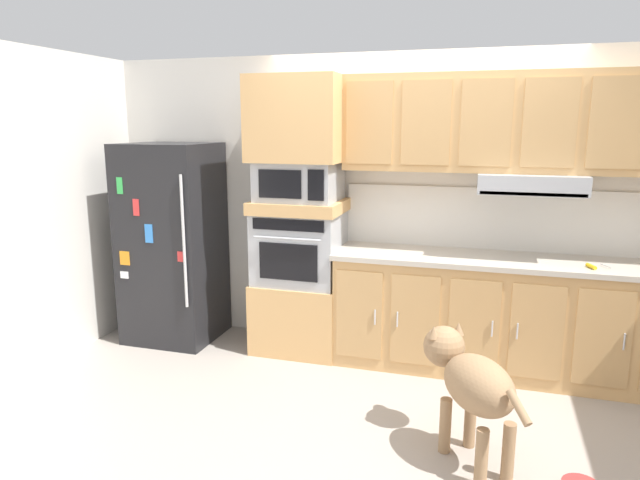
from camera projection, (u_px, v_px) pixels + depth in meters
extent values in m
plane|color=#9E9389|center=(389.00, 401.00, 3.99)|extent=(9.60, 9.60, 0.00)
cube|color=silver|center=(415.00, 205.00, 4.77)|extent=(6.20, 0.12, 2.50)
cube|color=silver|center=(47.00, 209.00, 4.52)|extent=(0.12, 7.10, 2.50)
cube|color=black|center=(173.00, 243.00, 5.03)|extent=(0.76, 0.70, 1.76)
cylinder|color=silver|center=(184.00, 242.00, 4.57)|extent=(0.02, 0.02, 1.10)
cube|color=red|center=(136.00, 207.00, 4.66)|extent=(0.06, 0.01, 0.14)
cube|color=red|center=(180.00, 257.00, 4.63)|extent=(0.05, 0.01, 0.09)
cube|color=green|center=(120.00, 186.00, 4.66)|extent=(0.05, 0.01, 0.14)
cube|color=orange|center=(125.00, 258.00, 4.79)|extent=(0.09, 0.01, 0.12)
cube|color=#337FDB|center=(149.00, 234.00, 4.67)|extent=(0.07, 0.01, 0.16)
cube|color=white|center=(124.00, 275.00, 4.82)|extent=(0.08, 0.01, 0.06)
cube|color=tan|center=(300.00, 314.00, 4.88)|extent=(0.74, 0.62, 0.60)
cube|color=#A8AAAF|center=(300.00, 247.00, 4.76)|extent=(0.70, 0.58, 0.60)
cube|color=black|center=(288.00, 262.00, 4.50)|extent=(0.49, 0.01, 0.30)
cube|color=black|center=(288.00, 225.00, 4.44)|extent=(0.59, 0.01, 0.09)
cylinder|color=#A8AAAF|center=(287.00, 239.00, 4.44)|extent=(0.56, 0.02, 0.02)
cube|color=tan|center=(300.00, 206.00, 4.69)|extent=(0.74, 0.62, 0.10)
cube|color=#A8AAAF|center=(299.00, 181.00, 4.65)|extent=(0.64, 0.53, 0.32)
cube|color=black|center=(280.00, 184.00, 4.41)|extent=(0.35, 0.01, 0.22)
cube|color=black|center=(316.00, 185.00, 4.33)|extent=(0.13, 0.01, 0.24)
cube|color=tan|center=(299.00, 119.00, 4.55)|extent=(0.74, 0.62, 0.68)
cube|color=tan|center=(533.00, 321.00, 4.32)|extent=(3.04, 0.60, 0.88)
cube|color=tan|center=(359.00, 315.00, 4.40)|extent=(0.37, 0.01, 0.70)
cylinder|color=#BCBCC1|center=(375.00, 317.00, 4.35)|extent=(0.01, 0.01, 0.12)
cube|color=tan|center=(415.00, 320.00, 4.28)|extent=(0.37, 0.01, 0.70)
cylinder|color=#BCBCC1|center=(397.00, 319.00, 4.30)|extent=(0.01, 0.01, 0.12)
cube|color=tan|center=(474.00, 326.00, 4.16)|extent=(0.37, 0.01, 0.70)
cylinder|color=#BCBCC1|center=(492.00, 329.00, 4.11)|extent=(0.01, 0.01, 0.12)
cube|color=tan|center=(536.00, 332.00, 4.03)|extent=(0.37, 0.01, 0.70)
cylinder|color=#BCBCC1|center=(517.00, 331.00, 4.06)|extent=(0.01, 0.01, 0.12)
cube|color=tan|center=(603.00, 339.00, 3.91)|extent=(0.37, 0.01, 0.70)
cylinder|color=#BCBCC1|center=(624.00, 342.00, 3.86)|extent=(0.01, 0.01, 0.12)
cube|color=#BCB2A3|center=(538.00, 263.00, 4.23)|extent=(3.08, 0.64, 0.04)
cube|color=silver|center=(538.00, 221.00, 4.45)|extent=(3.08, 0.02, 0.50)
cube|color=tan|center=(548.00, 123.00, 4.14)|extent=(3.04, 0.34, 0.74)
cube|color=#A8AAAF|center=(531.00, 183.00, 4.19)|extent=(0.76, 0.48, 0.14)
cube|color=black|center=(532.00, 194.00, 4.00)|extent=(0.72, 0.04, 0.02)
cube|color=tan|center=(369.00, 123.00, 4.35)|extent=(0.37, 0.01, 0.63)
cube|color=tan|center=(426.00, 123.00, 4.22)|extent=(0.37, 0.01, 0.63)
cube|color=tan|center=(486.00, 123.00, 4.10)|extent=(0.37, 0.01, 0.63)
cube|color=tan|center=(550.00, 123.00, 3.98)|extent=(0.37, 0.01, 0.63)
cube|color=tan|center=(618.00, 123.00, 3.86)|extent=(0.37, 0.01, 0.63)
cylinder|color=yellow|center=(591.00, 266.00, 3.98)|extent=(0.06, 0.10, 0.03)
cylinder|color=silver|center=(606.00, 266.00, 3.99)|extent=(0.05, 0.11, 0.01)
ellipsoid|color=#997551|center=(479.00, 385.00, 3.13)|extent=(0.56, 0.60, 0.32)
sphere|color=#997551|center=(444.00, 346.00, 3.45)|extent=(0.25, 0.25, 0.25)
ellipsoid|color=brown|center=(433.00, 343.00, 3.57)|extent=(0.16, 0.17, 0.09)
cone|color=#997551|center=(434.00, 332.00, 3.39)|extent=(0.07, 0.07, 0.08)
cone|color=#997551|center=(458.00, 328.00, 3.45)|extent=(0.07, 0.07, 0.08)
cylinder|color=#997551|center=(519.00, 408.00, 2.82)|extent=(0.14, 0.17, 0.14)
cylinder|color=#997551|center=(445.00, 425.00, 3.34)|extent=(0.07, 0.07, 0.34)
cylinder|color=#997551|center=(470.00, 420.00, 3.39)|extent=(0.07, 0.07, 0.34)
cylinder|color=#997551|center=(481.00, 458.00, 3.01)|extent=(0.07, 0.07, 0.34)
cylinder|color=#997551|center=(508.00, 452.00, 3.07)|extent=(0.07, 0.07, 0.34)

